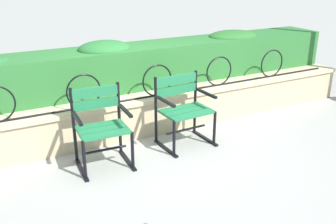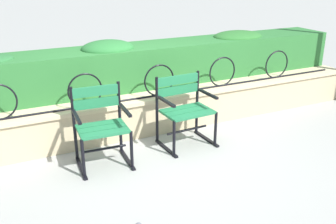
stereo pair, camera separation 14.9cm
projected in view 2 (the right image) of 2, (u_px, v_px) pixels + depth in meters
The scene contains 6 objects.
ground_plane at pixel (171, 159), 4.44m from camera, with size 60.00×60.00×0.00m, color #9E9E99.
stone_wall at pixel (143, 114), 5.05m from camera, with size 6.81×0.41×0.51m.
iron_arch_fence at pixel (127, 87), 4.74m from camera, with size 6.28×0.02×0.42m.
hedge_row at pixel (127, 65), 5.27m from camera, with size 6.68×0.67×0.67m.
park_chair_left at pixel (101, 124), 4.21m from camera, with size 0.60×0.55×0.88m.
park_chair_right at pixel (184, 108), 4.69m from camera, with size 0.65×0.55×0.85m.
Camera 2 is at (-1.75, -3.54, 2.11)m, focal length 40.92 mm.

